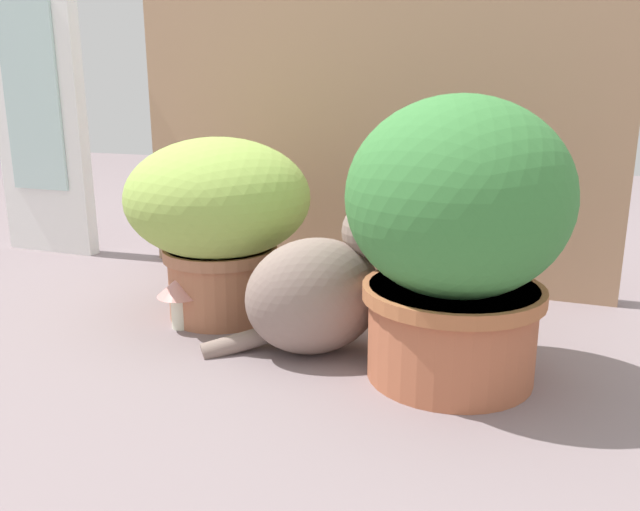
# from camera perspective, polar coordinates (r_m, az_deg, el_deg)

# --- Properties ---
(ground_plane) EXTENTS (6.00, 6.00, 0.00)m
(ground_plane) POSITION_cam_1_polar(r_m,az_deg,el_deg) (1.23, -5.30, -8.55)
(ground_plane) COLOR gray
(cardboard_backdrop) EXTENTS (1.23, 0.03, 0.72)m
(cardboard_backdrop) POSITION_cam_1_polar(r_m,az_deg,el_deg) (1.62, 3.90, 10.18)
(cardboard_backdrop) COLOR tan
(cardboard_backdrop) RESTS_ON ground
(window_panel_white) EXTENTS (0.31, 0.05, 0.84)m
(window_panel_white) POSITION_cam_1_polar(r_m,az_deg,el_deg) (2.08, -23.69, 11.80)
(window_panel_white) COLOR white
(window_panel_white) RESTS_ON ground
(grass_planter) EXTENTS (0.39, 0.39, 0.39)m
(grass_planter) POSITION_cam_1_polar(r_m,az_deg,el_deg) (1.37, -8.96, 3.66)
(grass_planter) COLOR #AD6B4B
(grass_planter) RESTS_ON ground
(leafy_planter) EXTENTS (0.37, 0.37, 0.48)m
(leafy_planter) POSITION_cam_1_polar(r_m,az_deg,el_deg) (1.08, 12.00, 2.08)
(leafy_planter) COLOR #AF6041
(leafy_planter) RESTS_ON ground
(cat) EXTENTS (0.36, 0.30, 0.32)m
(cat) POSITION_cam_1_polar(r_m,az_deg,el_deg) (1.19, 0.26, -3.01)
(cat) COLOR gray
(cat) RESTS_ON ground
(mushroom_ornament_pink) EXTENTS (0.09, 0.09, 0.11)m
(mushroom_ornament_pink) POSITION_cam_1_polar(r_m,az_deg,el_deg) (1.35, -12.31, -3.19)
(mushroom_ornament_pink) COLOR beige
(mushroom_ornament_pink) RESTS_ON ground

